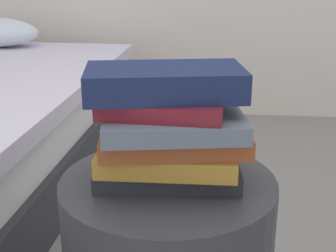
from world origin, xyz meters
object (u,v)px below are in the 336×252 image
at_px(book_ochre, 171,153).
at_px(book_slate, 173,121).
at_px(book_navy, 165,82).
at_px(book_rust, 174,136).
at_px(book_maroon, 164,104).
at_px(book_charcoal, 169,172).

height_order(book_ochre, book_slate, book_slate).
bearing_deg(book_navy, book_rust, 13.13).
distance_m(book_slate, book_navy, 0.08).
bearing_deg(book_rust, book_navy, -165.04).
height_order(book_maroon, book_navy, book_navy).
xyz_separation_m(book_slate, book_maroon, (-0.02, 0.01, 0.03)).
distance_m(book_charcoal, book_rust, 0.08).
height_order(book_charcoal, book_rust, book_rust).
height_order(book_ochre, book_navy, book_navy).
bearing_deg(book_rust, book_ochre, 146.85).
relative_size(book_charcoal, book_ochre, 1.06).
bearing_deg(book_slate, book_ochre, 101.08).
height_order(book_rust, book_maroon, book_maroon).
bearing_deg(book_maroon, book_rust, 22.30).
xyz_separation_m(book_rust, book_slate, (-0.00, -0.01, 0.04)).
height_order(book_slate, book_navy, book_navy).
distance_m(book_maroon, book_navy, 0.04).
relative_size(book_ochre, book_maroon, 1.16).
xyz_separation_m(book_charcoal, book_maroon, (-0.01, 0.00, 0.15)).
bearing_deg(book_ochre, book_maroon, -142.72).
xyz_separation_m(book_charcoal, book_rust, (0.01, 0.01, 0.08)).
xyz_separation_m(book_ochre, book_maroon, (-0.01, -0.01, 0.11)).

